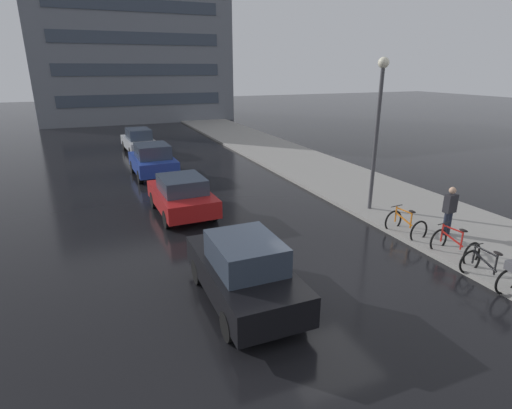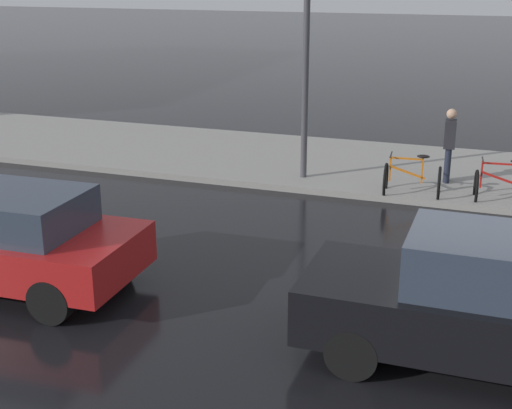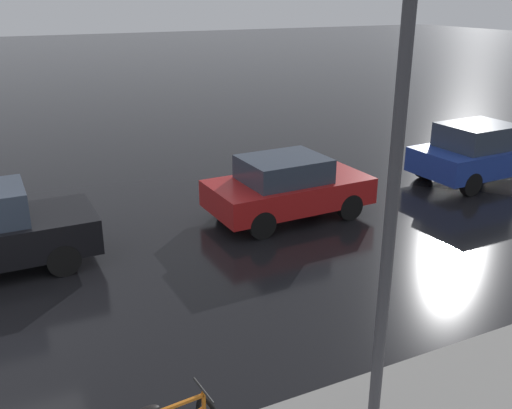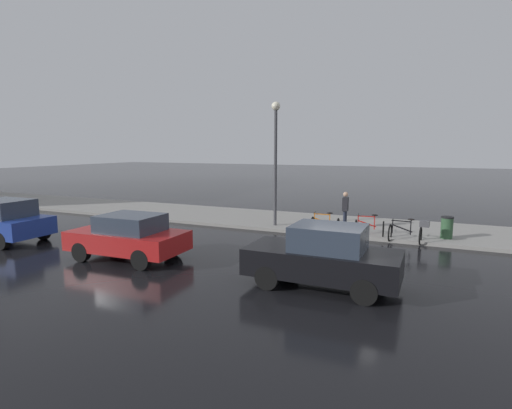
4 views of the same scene
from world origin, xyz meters
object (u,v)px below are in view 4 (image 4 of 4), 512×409
Objects in this scene: car_blue at (3,221)px; pedestrian at (345,209)px; bicycle_third at (325,225)px; car_black at (324,257)px; streetlamp at (276,147)px; bicycle_nearest at (410,231)px; bicycle_second at (369,228)px; car_red at (129,236)px; trash_bin at (447,229)px.

pedestrian reaches higher than car_blue.
car_black is at bearing -165.93° from bicycle_third.
bicycle_nearest is at bearing -96.93° from streetlamp.
bicycle_nearest reaches higher than bicycle_third.
car_black is at bearing -149.20° from streetlamp.
bicycle_third is 12.99m from car_blue.
bicycle_second is at bearing -129.37° from pedestrian.
bicycle_third is 1.44m from pedestrian.
bicycle_nearest is at bearing -54.01° from car_red.
bicycle_third is 0.69× the size of pedestrian.
car_blue is (-0.10, 6.25, 0.07)m from car_red.
bicycle_nearest is at bearing 126.12° from trash_bin.
car_black is (-6.52, 0.22, 0.42)m from bicycle_second.
car_red is (-6.52, 6.83, 0.36)m from bicycle_second.
bicycle_third is 8.09m from car_red.
trash_bin reaches higher than bicycle_third.
car_blue reaches higher than bicycle_third.
bicycle_second is at bearing 100.64° from trash_bin.
car_red is (-6.10, 8.40, 0.27)m from bicycle_nearest.
car_blue is (-6.62, 13.08, 0.43)m from bicycle_second.
pedestrian reaches higher than car_red.
pedestrian is 1.73× the size of trash_bin.
car_red is 2.23× the size of pedestrian.
trash_bin is (-0.46, -4.10, -0.48)m from pedestrian.
car_black reaches higher than bicycle_nearest.
bicycle_nearest is 0.38× the size of car_red.
pedestrian is (7.62, -11.87, 0.16)m from car_blue.
car_red is at bearing 133.66° from bicycle_second.
bicycle_second is at bearing -93.93° from streetlamp.
bicycle_nearest is 3.39m from bicycle_third.
bicycle_nearest is 1.21× the size of bicycle_second.
streetlamp is (6.82, 4.06, 2.88)m from car_black.
bicycle_third is at bearing -60.27° from car_blue.
car_red is 0.69× the size of streetlamp.
car_red reaches higher than bicycle_nearest.
car_red is 1.04× the size of car_blue.
bicycle_nearest is at bearing -67.06° from car_blue.
car_red is 3.87× the size of trash_bin.
streetlamp reaches higher than car_black.
bicycle_nearest is at bearing -116.94° from pedestrian.
bicycle_nearest is 10.38m from car_red.
bicycle_nearest is 6.71m from streetlamp.
car_black is at bearing 163.65° from bicycle_nearest.
bicycle_nearest is 0.39× the size of car_blue.
car_red reaches higher than bicycle_second.
pedestrian is at bearing 63.06° from bicycle_nearest.
trash_bin is at bearing -79.36° from bicycle_second.
streetlamp is at bearing 79.12° from bicycle_third.
trash_bin reaches higher than bicycle_second.
car_black is at bearing 178.05° from bicycle_second.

